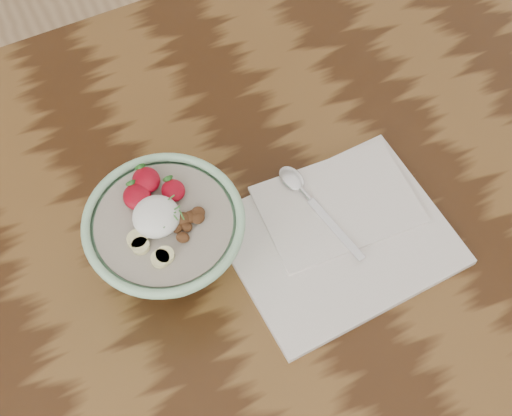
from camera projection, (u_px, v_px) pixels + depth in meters
The scene contains 4 objects.
table at pixel (286, 237), 105.27cm from camera, with size 160.00×90.00×75.00cm.
breakfast_bowl at pixel (167, 237), 87.45cm from camera, with size 19.44×19.44×13.13cm.
napkin at pixel (339, 232), 94.41cm from camera, with size 29.08×23.96×1.72cm.
spoon at pixel (302, 191), 95.96cm from camera, with size 5.05×17.20×0.90cm.
Camera 1 is at (-24.71, -41.42, 159.48)cm, focal length 50.00 mm.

